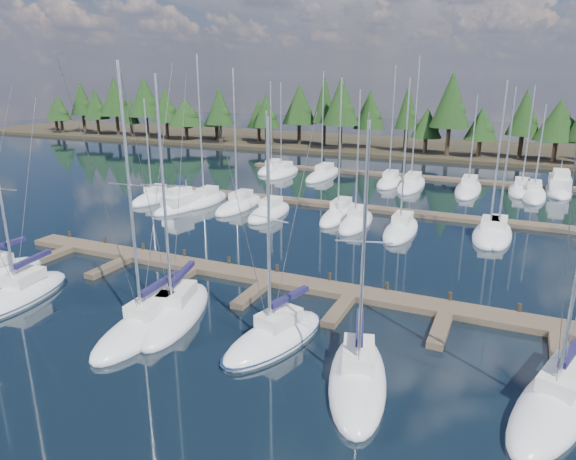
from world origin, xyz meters
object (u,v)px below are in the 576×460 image
at_px(front_sailboat_5, 358,378).
at_px(motor_yacht_left, 182,205).
at_px(front_sailboat_1, 22,294).
at_px(motor_yacht_right, 559,188).
at_px(front_sailboat_3, 175,312).
at_px(front_sailboat_4, 275,337).
at_px(front_sailboat_6, 557,401).
at_px(front_sailboat_2, 147,324).
at_px(main_dock, 267,282).

height_order(front_sailboat_5, motor_yacht_left, front_sailboat_5).
height_order(front_sailboat_1, motor_yacht_right, front_sailboat_1).
distance_m(front_sailboat_3, front_sailboat_4, 6.78).
bearing_deg(front_sailboat_6, front_sailboat_1, -177.32).
relative_size(front_sailboat_2, front_sailboat_6, 1.05).
relative_size(main_dock, front_sailboat_3, 2.97).
distance_m(front_sailboat_2, front_sailboat_3, 2.00).
height_order(main_dock, front_sailboat_4, front_sailboat_4).
bearing_deg(front_sailboat_3, motor_yacht_right, 64.22).
distance_m(front_sailboat_4, front_sailboat_5, 5.56).
bearing_deg(front_sailboat_4, front_sailboat_6, -0.28).
bearing_deg(front_sailboat_4, front_sailboat_3, 177.30).
xyz_separation_m(front_sailboat_1, motor_yacht_right, (33.58, 49.12, 0.23)).
height_order(front_sailboat_2, front_sailboat_3, front_sailboat_2).
bearing_deg(motor_yacht_left, front_sailboat_5, -41.63).
bearing_deg(front_sailboat_5, front_sailboat_1, 179.05).
relative_size(front_sailboat_2, front_sailboat_4, 1.20).
distance_m(front_sailboat_1, motor_yacht_left, 23.83).
relative_size(main_dock, front_sailboat_4, 3.41).
relative_size(front_sailboat_3, front_sailboat_6, 1.01).
distance_m(front_sailboat_1, front_sailboat_6, 31.29).
bearing_deg(front_sailboat_6, front_sailboat_4, 179.72).
relative_size(front_sailboat_4, front_sailboat_6, 0.88).
bearing_deg(motor_yacht_right, front_sailboat_5, -102.34).
bearing_deg(front_sailboat_1, front_sailboat_2, -0.44).
xyz_separation_m(front_sailboat_1, front_sailboat_6, (31.26, 1.46, 0.01)).
height_order(front_sailboat_2, front_sailboat_5, front_sailboat_2).
bearing_deg(front_sailboat_3, front_sailboat_2, -105.82).
xyz_separation_m(front_sailboat_2, motor_yacht_left, (-14.29, 23.55, 0.14)).
relative_size(front_sailboat_1, motor_yacht_left, 1.64).
height_order(front_sailboat_1, front_sailboat_3, front_sailboat_3).
height_order(front_sailboat_3, motor_yacht_left, front_sailboat_3).
xyz_separation_m(front_sailboat_2, front_sailboat_3, (0.55, 1.93, -0.01)).
bearing_deg(front_sailboat_5, front_sailboat_6, 12.18).
bearing_deg(front_sailboat_4, main_dock, 119.36).
bearing_deg(front_sailboat_5, motor_yacht_right, 77.66).
xyz_separation_m(front_sailboat_3, front_sailboat_6, (20.52, -0.39, -0.00)).
height_order(front_sailboat_4, motor_yacht_right, front_sailboat_4).
distance_m(front_sailboat_4, motor_yacht_left, 30.80).
xyz_separation_m(front_sailboat_6, motor_yacht_right, (2.32, 47.66, 0.22)).
bearing_deg(front_sailboat_1, front_sailboat_5, -0.95).
bearing_deg(main_dock, motor_yacht_left, 139.76).
relative_size(main_dock, front_sailboat_1, 3.29).
distance_m(front_sailboat_5, motor_yacht_right, 50.67).
bearing_deg(motor_yacht_right, motor_yacht_left, -145.75).
height_order(front_sailboat_3, front_sailboat_6, front_sailboat_3).
bearing_deg(front_sailboat_2, front_sailboat_3, 74.18).
height_order(front_sailboat_1, front_sailboat_2, front_sailboat_2).
xyz_separation_m(front_sailboat_1, motor_yacht_left, (-4.09, 23.48, 0.15)).
relative_size(front_sailboat_3, motor_yacht_right, 1.58).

